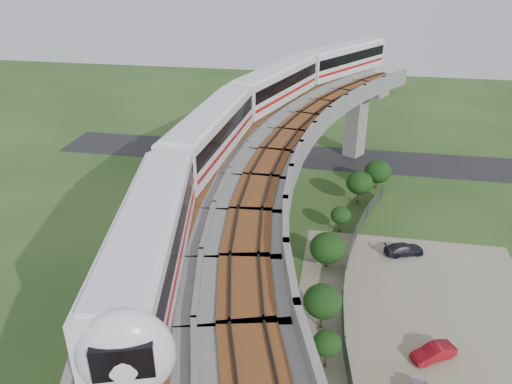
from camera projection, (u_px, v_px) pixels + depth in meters
ground at (234, 294)px, 39.43m from camera, size 160.00×160.00×0.00m
dirt_lot at (420, 333)px, 35.41m from camera, size 18.00×26.00×0.04m
asphalt_road at (283, 155)px, 65.95m from camera, size 60.00×8.00×0.03m
viaduct at (285, 195)px, 34.84m from camera, size 19.58×73.98×11.40m
metro_train at (268, 109)px, 42.30m from camera, size 15.91×60.51×3.64m
fence at (360, 300)px, 37.54m from camera, size 3.87×38.73×1.50m
tree_0 at (378, 172)px, 55.92m from camera, size 2.99×2.99×3.34m
tree_1 at (359, 183)px, 52.24m from camera, size 2.80×2.80×3.68m
tree_2 at (341, 215)px, 47.28m from camera, size 1.95×1.95×2.64m
tree_3 at (327, 248)px, 41.87m from camera, size 2.99×2.99×3.23m
tree_4 at (323, 301)px, 34.88m from camera, size 2.76×2.76×3.54m
tree_5 at (327, 344)px, 31.69m from camera, size 1.88×1.88×2.79m
car_red at (434, 352)px, 32.95m from camera, size 3.21×2.55×1.02m
car_dark at (404, 249)px, 44.29m from camera, size 3.80×2.56×1.02m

